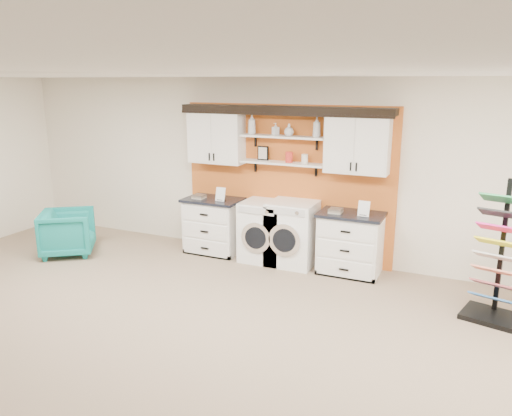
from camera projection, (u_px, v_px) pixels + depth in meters
The scene contains 22 objects.
floor at pixel (130, 387), 4.59m from camera, with size 10.00×10.00×0.00m, color #907561.
ceiling at pixel (108, 73), 3.90m from camera, with size 10.00×10.00×0.00m, color white.
wall_back at pixel (287, 169), 7.78m from camera, with size 10.00×10.00×0.00m, color silver.
accent_panel at pixel (286, 182), 7.79m from camera, with size 3.40×0.07×2.40m, color #C45E21.
upper_cabinet_left at pixel (217, 137), 7.93m from camera, with size 0.90×0.35×0.84m.
upper_cabinet_right at pixel (358, 144), 7.02m from camera, with size 0.90×0.35×0.84m.
shelf_lower at pixel (283, 163), 7.57m from camera, with size 1.32×0.28×0.03m, color white.
shelf_upper at pixel (283, 137), 7.47m from camera, with size 1.32×0.28×0.03m, color white.
crown_molding at pixel (284, 110), 7.38m from camera, with size 3.30×0.41×0.13m.
picture_frame at pixel (263, 153), 7.72m from camera, with size 0.18×0.02×0.22m.
canister_red at pixel (289, 157), 7.50m from camera, with size 0.11×0.11×0.16m, color red.
canister_cream at pixel (305, 159), 7.41m from camera, with size 0.10×0.10×0.14m, color silver.
base_cabinet_left at pixel (214, 225), 8.15m from camera, with size 0.92×0.66×0.90m.
base_cabinet_right at pixel (350, 243), 7.24m from camera, with size 0.93×0.66×0.91m.
washer at pixel (265, 231), 7.78m from camera, with size 0.67×0.71×0.94m.
dryer at pixel (292, 233), 7.59m from camera, with size 0.70×0.71×0.98m.
sample_rack at pixel (495, 276), 5.81m from camera, with size 0.71×0.64×1.67m.
armchair at pixel (68, 232), 8.05m from camera, with size 0.78×0.80×0.73m, color #117D78.
soap_bottle_a at pixel (252, 124), 7.63m from camera, with size 0.12×0.12×0.31m, color silver.
soap_bottle_b at pixel (276, 129), 7.49m from camera, with size 0.08×0.08×0.18m, color silver.
soap_bottle_c at pixel (289, 130), 7.41m from camera, with size 0.14×0.14×0.18m, color silver.
soap_bottle_d at pixel (317, 127), 7.22m from camera, with size 0.11×0.12×0.30m, color silver.
Camera 1 is at (2.73, -3.20, 2.74)m, focal length 35.00 mm.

